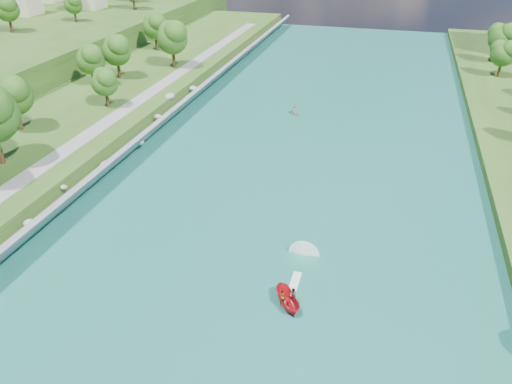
% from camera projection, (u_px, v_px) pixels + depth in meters
% --- Properties ---
extents(ground, '(260.00, 260.00, 0.00)m').
position_uv_depth(ground, '(230.00, 305.00, 49.79)').
color(ground, '#2D5119').
rests_on(ground, ground).
extents(river_water, '(55.00, 240.00, 0.10)m').
position_uv_depth(river_water, '(277.00, 206.00, 66.53)').
color(river_water, '#1B695C').
rests_on(river_water, ground).
extents(ridge_west, '(60.00, 120.00, 9.00)m').
position_uv_depth(ridge_west, '(65.00, 28.00, 146.66)').
color(ridge_west, '#2D5119').
rests_on(ridge_west, ground).
extents(riprap_bank, '(4.66, 236.00, 4.41)m').
position_uv_depth(riprap_bank, '(100.00, 172.00, 71.22)').
color(riprap_bank, slate).
rests_on(riprap_bank, ground).
extents(riverside_path, '(3.00, 200.00, 0.10)m').
position_uv_depth(riverside_path, '(60.00, 154.00, 72.46)').
color(riverside_path, gray).
rests_on(riverside_path, berm_west).
extents(motorboat, '(3.70, 18.98, 2.12)m').
position_uv_depth(motorboat, '(290.00, 291.00, 50.47)').
color(motorboat, red).
rests_on(motorboat, river_water).
extents(raft, '(3.16, 3.05, 1.58)m').
position_uv_depth(raft, '(294.00, 112.00, 96.40)').
color(raft, gray).
rests_on(raft, river_water).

